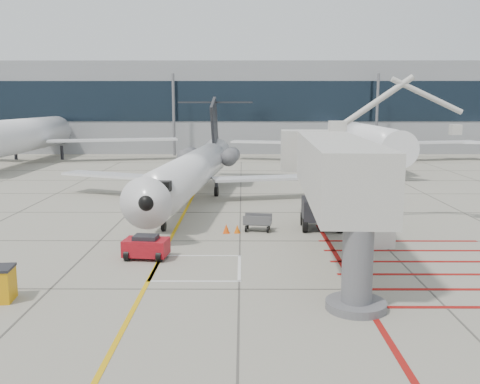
{
  "coord_description": "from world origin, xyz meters",
  "views": [
    {
      "loc": [
        0.13,
        -25.58,
        7.79
      ],
      "look_at": [
        0.0,
        6.0,
        2.5
      ],
      "focal_mm": 40.0,
      "sensor_mm": 36.0,
      "label": 1
    }
  ],
  "objects": [
    {
      "name": "cone_nose",
      "position": [
        -0.83,
        5.84,
        0.29
      ],
      "size": [
        0.41,
        0.41,
        0.57
      ],
      "primitive_type": "cone",
      "color": "#EB4D0C",
      "rests_on": "ground_plane"
    },
    {
      "name": "jet_bridge",
      "position": [
        4.78,
        0.68,
        4.01
      ],
      "size": [
        10.35,
        20.43,
        8.02
      ],
      "primitive_type": null,
      "rotation": [
        0.0,
        0.0,
        -0.04
      ],
      "color": "beige",
      "rests_on": "ground_plane"
    },
    {
      "name": "terminal_glass_band",
      "position": [
        10.0,
        55.95,
        8.0
      ],
      "size": [
        180.0,
        0.1,
        6.0
      ],
      "primitive_type": "cube",
      "color": "black",
      "rests_on": "ground_plane"
    },
    {
      "name": "bg_aircraft_b",
      "position": [
        -28.07,
        46.0,
        6.42
      ],
      "size": [
        38.53,
        42.82,
        12.84
      ],
      "primitive_type": null,
      "color": "silver",
      "rests_on": "ground_plane"
    },
    {
      "name": "regional_jet",
      "position": [
        -4.02,
        13.61,
        4.07
      ],
      "size": [
        27.37,
        33.19,
        8.14
      ],
      "primitive_type": null,
      "rotation": [
        0.0,
        0.0,
        -0.09
      ],
      "color": "silver",
      "rests_on": "ground_plane"
    },
    {
      "name": "pushback_tug",
      "position": [
        -4.72,
        0.52,
        0.64
      ],
      "size": [
        2.33,
        1.62,
        1.27
      ],
      "primitive_type": null,
      "rotation": [
        0.0,
        0.0,
        -0.12
      ],
      "color": "#A6101B",
      "rests_on": "ground_plane"
    },
    {
      "name": "baggage_cart",
      "position": [
        1.08,
        6.42,
        0.53
      ],
      "size": [
        1.83,
        1.3,
        1.06
      ],
      "primitive_type": null,
      "rotation": [
        0.0,
        0.0,
        -0.15
      ],
      "color": "#4F4F53",
      "rests_on": "ground_plane"
    },
    {
      "name": "cone_side",
      "position": [
        -0.17,
        5.9,
        0.26
      ],
      "size": [
        0.37,
        0.37,
        0.52
      ],
      "primitive_type": "cone",
      "color": "#E35F0B",
      "rests_on": "ground_plane"
    },
    {
      "name": "ground_plane",
      "position": [
        0.0,
        0.0,
        0.0
      ],
      "size": [
        260.0,
        260.0,
        0.0
      ],
      "primitive_type": "plane",
      "color": "gray",
      "rests_on": "ground"
    },
    {
      "name": "ground_power_unit",
      "position": [
        7.18,
        2.83,
        0.9
      ],
      "size": [
        2.44,
        1.66,
        1.79
      ],
      "primitive_type": null,
      "rotation": [
        0.0,
        0.0,
        0.16
      ],
      "color": "silver",
      "rests_on": "ground_plane"
    },
    {
      "name": "terminal_building",
      "position": [
        10.0,
        70.0,
        7.0
      ],
      "size": [
        180.0,
        28.0,
        14.0
      ],
      "primitive_type": "cube",
      "color": "gray",
      "rests_on": "ground_plane"
    },
    {
      "name": "bg_aircraft_c",
      "position": [
        15.66,
        46.0,
        5.69
      ],
      "size": [
        34.17,
        37.96,
        11.39
      ],
      "primitive_type": null,
      "color": "silver",
      "rests_on": "ground_plane"
    }
  ]
}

